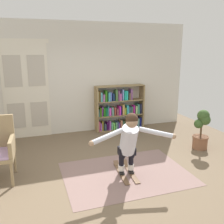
{
  "coord_description": "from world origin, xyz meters",
  "views": [
    {
      "loc": [
        -1.39,
        -4.01,
        2.21
      ],
      "look_at": [
        0.1,
        0.38,
        1.05
      ],
      "focal_mm": 40.45,
      "sensor_mm": 36.0,
      "label": 1
    }
  ],
  "objects_px": {
    "bookshelf": "(119,110)",
    "skis_pair": "(126,172)",
    "potted_plant": "(202,130)",
    "person_skier": "(129,139)"
  },
  "relations": [
    {
      "from": "bookshelf",
      "to": "potted_plant",
      "type": "relative_size",
      "value": 1.49
    },
    {
      "from": "bookshelf",
      "to": "person_skier",
      "type": "relative_size",
      "value": 0.94
    },
    {
      "from": "bookshelf",
      "to": "skis_pair",
      "type": "distance_m",
      "value": 2.65
    },
    {
      "from": "bookshelf",
      "to": "person_skier",
      "type": "bearing_deg",
      "value": -106.71
    },
    {
      "from": "bookshelf",
      "to": "skis_pair",
      "type": "xyz_separation_m",
      "value": [
        -0.78,
        -2.48,
        -0.53
      ]
    },
    {
      "from": "bookshelf",
      "to": "skis_pair",
      "type": "height_order",
      "value": "bookshelf"
    },
    {
      "from": "bookshelf",
      "to": "potted_plant",
      "type": "xyz_separation_m",
      "value": [
        1.24,
        -1.97,
        -0.1
      ]
    },
    {
      "from": "bookshelf",
      "to": "skis_pair",
      "type": "bearing_deg",
      "value": -107.49
    },
    {
      "from": "skis_pair",
      "to": "person_skier",
      "type": "distance_m",
      "value": 0.72
    },
    {
      "from": "skis_pair",
      "to": "person_skier",
      "type": "bearing_deg",
      "value": -95.37
    }
  ]
}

